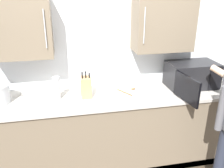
% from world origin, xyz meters
% --- Properties ---
extents(back_wall_tiled, '(3.90, 0.44, 2.57)m').
position_xyz_m(back_wall_tiled, '(-0.00, 0.97, 1.38)').
color(back_wall_tiled, silver).
rests_on(back_wall_tiled, ground_plane).
extents(counter_unit, '(3.39, 0.71, 0.94)m').
position_xyz_m(counter_unit, '(0.00, 0.62, 0.47)').
color(counter_unit, '#756651').
rests_on(counter_unit, ground_plane).
extents(microwave_oven, '(0.61, 0.79, 0.31)m').
position_xyz_m(microwave_oven, '(1.14, 0.66, 1.10)').
color(microwave_oven, black).
rests_on(microwave_oven, counter_unit).
extents(thermos_flask, '(0.08, 0.08, 0.26)m').
position_xyz_m(thermos_flask, '(-0.46, 0.61, 1.08)').
color(thermos_flask, '#B7BABF').
rests_on(thermos_flask, counter_unit).
extents(wooden_spoon, '(0.23, 0.22, 0.02)m').
position_xyz_m(wooden_spoon, '(0.37, 0.67, 0.95)').
color(wooden_spoon, brown).
rests_on(wooden_spoon, counter_unit).
extents(knife_block, '(0.11, 0.15, 0.31)m').
position_xyz_m(knife_block, '(-0.14, 0.62, 1.06)').
color(knife_block, tan).
rests_on(knife_block, counter_unit).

